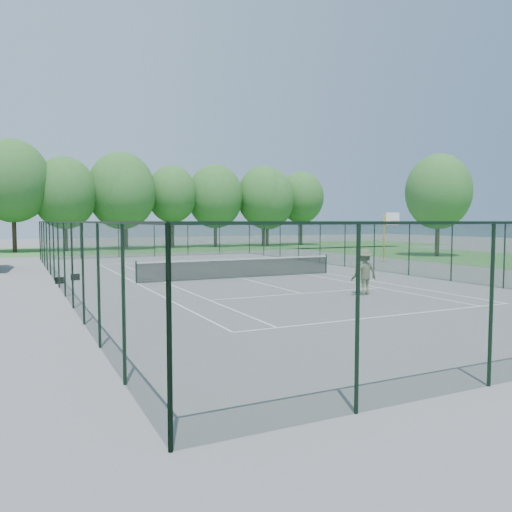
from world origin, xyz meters
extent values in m
plane|color=slate|center=(0.00, 0.00, 0.00)|extent=(140.00, 140.00, 0.00)
cube|color=#408436|center=(0.00, 30.00, 0.01)|extent=(80.00, 16.00, 0.01)
cube|color=#408436|center=(24.00, 4.00, 0.01)|extent=(14.00, 40.00, 0.01)
cube|color=white|center=(0.00, 11.88, 0.00)|extent=(10.97, 0.08, 0.01)
cube|color=white|center=(0.00, -11.88, 0.00)|extent=(10.97, 0.08, 0.01)
cube|color=white|center=(0.00, 6.40, 0.00)|extent=(8.23, 0.08, 0.01)
cube|color=white|center=(0.00, -6.40, 0.00)|extent=(8.23, 0.08, 0.01)
cube|color=white|center=(5.49, 0.00, 0.00)|extent=(0.08, 23.77, 0.01)
cube|color=white|center=(-5.49, 0.00, 0.00)|extent=(0.08, 23.77, 0.01)
cube|color=white|center=(4.12, 0.00, 0.00)|extent=(0.08, 23.77, 0.01)
cube|color=white|center=(-4.12, 0.00, 0.00)|extent=(0.08, 23.77, 0.01)
cube|color=white|center=(0.00, 0.00, 0.00)|extent=(0.08, 12.80, 0.01)
cylinder|color=black|center=(-5.50, 0.00, 0.55)|extent=(0.08, 0.08, 1.10)
cylinder|color=black|center=(5.50, 0.00, 0.55)|extent=(0.08, 0.08, 1.10)
cube|color=black|center=(0.00, 0.00, 0.50)|extent=(11.00, 0.02, 0.96)
cube|color=white|center=(0.00, 0.00, 1.00)|extent=(11.00, 0.05, 0.07)
cube|color=#1C3823|center=(0.00, 18.00, 1.50)|extent=(18.00, 0.02, 3.00)
cube|color=#1C3823|center=(9.00, 0.00, 1.50)|extent=(0.02, 36.00, 3.00)
cube|color=#1C3823|center=(-9.00, 0.00, 1.50)|extent=(0.02, 36.00, 3.00)
cube|color=black|center=(0.00, 18.00, 3.00)|extent=(18.00, 0.05, 0.05)
cube|color=black|center=(9.00, 0.00, 3.00)|extent=(0.05, 36.00, 0.05)
cube|color=black|center=(-9.00, 0.00, 3.00)|extent=(0.05, 36.00, 0.05)
cylinder|color=#3E281C|center=(0.00, 30.00, 2.10)|extent=(0.40, 0.40, 4.20)
ellipsoid|color=#37732F|center=(0.00, 30.00, 6.00)|extent=(6.40, 6.40, 7.40)
cylinder|color=#3E281C|center=(16.50, 30.00, 2.10)|extent=(0.40, 0.40, 4.20)
ellipsoid|color=#37732F|center=(16.50, 30.00, 6.00)|extent=(6.40, 6.40, 7.40)
cylinder|color=yellow|center=(13.57, 4.53, 1.75)|extent=(0.12, 0.12, 3.50)
cube|color=yellow|center=(13.57, 4.08, 3.35)|extent=(0.08, 0.90, 0.08)
cube|color=white|center=(13.57, 3.63, 3.20)|extent=(1.20, 0.05, 0.90)
torus|color=#BF4417|center=(13.57, 3.40, 3.05)|extent=(0.48, 0.48, 0.02)
cylinder|color=#3E281C|center=(22.22, 7.81, 1.95)|extent=(0.37, 0.37, 3.90)
ellipsoid|color=#37732F|center=(22.22, 7.81, 5.57)|extent=(5.57, 5.57, 6.49)
cube|color=black|center=(-8.86, 1.59, 0.16)|extent=(0.43, 0.31, 0.31)
cube|color=black|center=(-8.02, 2.77, 0.16)|extent=(0.44, 0.30, 0.32)
imported|color=#585D44|center=(2.13, -7.80, 0.94)|extent=(1.22, 0.70, 1.88)
sphere|color=#C6F940|center=(3.06, -7.40, 0.77)|extent=(0.07, 0.07, 0.07)
camera|label=1|loc=(-10.76, -24.20, 3.03)|focal=35.00mm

